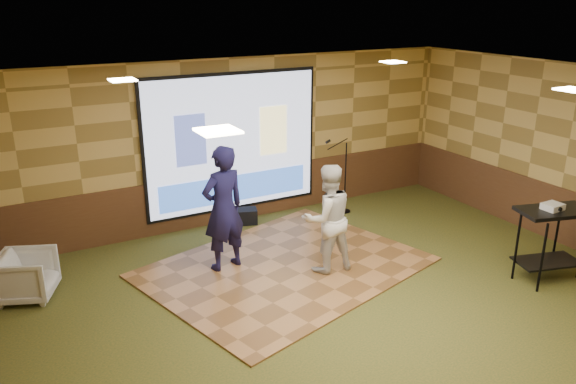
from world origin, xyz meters
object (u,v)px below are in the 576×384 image
player_right (327,218)px  banquet_chair (27,276)px  player_left (223,208)px  mic_stand (343,188)px  duffel_bag (245,216)px  projector_screen (233,144)px  dance_floor (286,267)px  av_table (553,229)px  projector (553,207)px

player_right → banquet_chair: 4.32m
player_left → banquet_chair: 2.88m
mic_stand → banquet_chair: mic_stand is taller
banquet_chair → duffel_bag: size_ratio=1.65×
projector_screen → dance_floor: size_ratio=0.83×
player_left → mic_stand: bearing=-169.8°
dance_floor → banquet_chair: bearing=165.6°
dance_floor → mic_stand: mic_stand is taller
av_table → duffel_bag: 5.17m
player_left → duffel_bag: 2.03m
projector → mic_stand: (-1.10, 3.71, -0.65)m
player_right → av_table: bearing=152.3°
projector_screen → player_right: (0.41, -2.55, -0.61)m
player_left → mic_stand: (2.93, 1.15, -0.50)m
dance_floor → projector: bearing=-33.6°
projector_screen → dance_floor: bearing=-92.7°
av_table → duffel_bag: size_ratio=2.48×
player_right → av_table: player_right is taller
player_right → banquet_chair: (-4.09, 1.29, -0.53)m
mic_stand → banquet_chair: bearing=176.0°
player_right → projector: player_right is taller
projector → dance_floor: bearing=144.8°
dance_floor → mic_stand: bearing=37.0°
dance_floor → player_right: size_ratio=2.40×
projector_screen → player_right: size_ratio=1.99×
duffel_bag → av_table: bearing=-53.3°
player_right → mic_stand: player_right is taller
duffel_bag → player_right: bearing=-82.4°
player_left → mic_stand: 3.18m
player_left → dance_floor: bearing=141.2°
duffel_bag → player_left: bearing=-123.6°
av_table → banquet_chair: 7.51m
banquet_chair → av_table: bearing=-91.8°
mic_stand → projector_screen: bearing=152.8°
banquet_chair → duffel_bag: bearing=-52.2°
av_table → banquet_chair: bearing=155.8°
projector_screen → banquet_chair: 4.05m
duffel_bag → projector_screen: bearing=114.4°
dance_floor → av_table: av_table is taller
projector → player_right: bearing=145.3°
projector_screen → dance_floor: 2.62m
player_left → player_right: bearing=137.7°
projector_screen → duffel_bag: bearing=-65.6°
projector → banquet_chair: bearing=154.2°
player_left → mic_stand: size_ratio=1.29×
av_table → projector: bearing=160.0°
banquet_chair → duffel_bag: 3.92m
mic_stand → duffel_bag: bearing=158.0°
projector_screen → banquet_chair: projector_screen is taller
mic_stand → dance_floor: bearing=-153.7°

